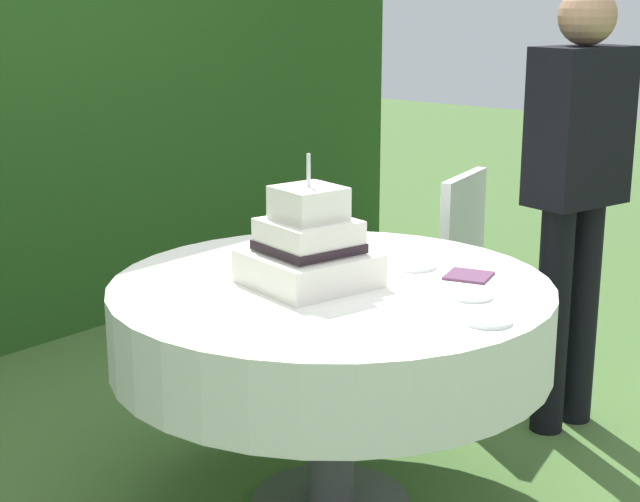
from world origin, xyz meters
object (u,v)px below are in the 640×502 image
Objects in this scene: napkin_stack at (469,276)px; serving_plate_near at (487,321)px; wedding_cake at (309,248)px; serving_plate_right at (413,266)px; serving_plate_far at (259,258)px; serving_plate_left at (471,296)px; standing_person at (576,182)px; garden_chair at (438,258)px; cake_table at (331,323)px.

serving_plate_near is at bearing -141.39° from napkin_stack.
wedding_cake is 2.80× the size of serving_plate_right.
serving_plate_near is 0.90m from serving_plate_far.
serving_plate_left is 0.07× the size of standing_person.
serving_plate_near is 0.98× the size of napkin_stack.
serving_plate_right is 0.78m from standing_person.
serving_plate_right is 0.16× the size of garden_chair.
garden_chair is 0.56× the size of standing_person.
napkin_stack is at bearing -141.00° from garden_chair.
serving_plate_right is (0.31, 0.46, 0.00)m from serving_plate_near.
napkin_stack is at bearing -41.10° from wedding_cake.
wedding_cake is 0.60m from serving_plate_near.
serving_plate_near is 1.39m from garden_chair.
wedding_cake is at bearing -166.17° from garden_chair.
serving_plate_right is at bearing 96.42° from napkin_stack.
standing_person is (1.05, 0.28, 0.18)m from serving_plate_near.
wedding_cake reaches higher than napkin_stack.
serving_plate_right is 0.88m from garden_chair.
serving_plate_far is 0.12× the size of garden_chair.
standing_person is at bearing -92.29° from garden_chair.
wedding_cake is (-0.05, 0.04, 0.24)m from cake_table.
cake_table is at bearing -39.64° from wedding_cake.
serving_plate_near is at bearing -136.83° from serving_plate_left.
cake_table is at bearing 88.43° from serving_plate_near.
serving_plate_right is at bearing 166.05° from standing_person.
serving_plate_near is 0.14× the size of garden_chair.
serving_plate_left is at bearing -82.84° from serving_plate_far.
napkin_stack is (0.27, -0.63, -0.00)m from serving_plate_far.
serving_plate_far and serving_plate_left have the same top height.
standing_person is (0.98, -0.62, 0.18)m from serving_plate_far.
serving_plate_left is 0.13× the size of garden_chair.
serving_plate_far is at bearing 178.03° from garden_chair.
cake_table is 1.49× the size of garden_chair.
serving_plate_far is at bearing 85.80° from serving_plate_near.
serving_plate_near is 0.91× the size of serving_plate_right.
serving_plate_far is 0.92× the size of serving_plate_left.
garden_chair is (1.05, 0.31, -0.07)m from cake_table.
wedding_cake is at bearing 159.30° from serving_plate_right.
wedding_cake reaches higher than serving_plate_far.
standing_person reaches higher than serving_plate_far.
serving_plate_near is at bearing -124.29° from serving_plate_right.
standing_person reaches higher than napkin_stack.
cake_table is 11.20× the size of serving_plate_left.
serving_plate_near is (-0.01, -0.55, 0.13)m from cake_table.
garden_chair is (0.91, 0.71, -0.20)m from serving_plate_left.
wedding_cake is 0.50m from napkin_stack.
garden_chair reaches higher than serving_plate_left.
cake_table is at bearing 165.25° from standing_person.
serving_plate_far is 0.07× the size of standing_person.
serving_plate_left is at bearing -141.94° from garden_chair.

